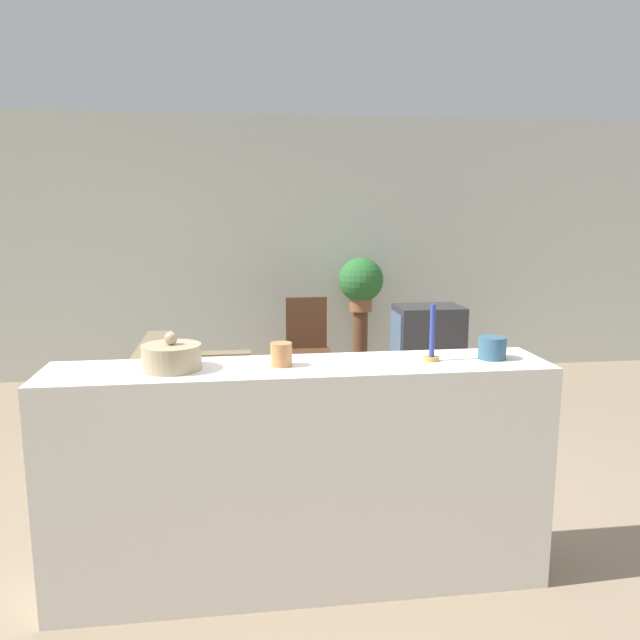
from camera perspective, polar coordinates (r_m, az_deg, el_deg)
The scene contains 13 objects.
ground_plane at distance 3.62m, azimuth -2.47°, elevation -18.79°, with size 14.00×14.00×0.00m, color gray.
wall_back at distance 6.61m, azimuth -5.37°, elevation 6.57°, with size 9.00×0.06×2.70m.
couch at distance 4.67m, azimuth -11.69°, elevation -8.49°, with size 0.84×1.60×0.76m.
tv_stand at distance 5.67m, azimuth 9.72°, elevation -5.78°, with size 0.78×0.46×0.43m.
television at distance 5.56m, azimuth 9.80°, elevation -1.23°, with size 0.58×0.43×0.49m.
wooden_chair at distance 5.94m, azimuth -1.13°, elevation -2.16°, with size 0.44×0.44×0.92m.
plant_stand at distance 6.51m, azimuth 3.70°, elevation -2.28°, with size 0.15×0.15×0.72m.
potted_plant at distance 6.40m, azimuth 3.77°, elevation 3.54°, with size 0.46×0.46×0.55m.
foreground_counter at distance 2.98m, azimuth -1.71°, elevation -14.06°, with size 2.27×0.44×1.06m.
decorative_bowl at distance 2.79m, azimuth -13.41°, elevation -3.28°, with size 0.26×0.26×0.17m.
candle_jar at distance 2.79m, azimuth -3.56°, elevation -3.15°, with size 0.10×0.10×0.11m.
candlestick at distance 2.91m, azimuth 10.20°, elevation -2.00°, with size 0.07×0.07×0.27m.
coffee_tin at distance 3.02m, azimuth 15.47°, elevation -2.47°, with size 0.13×0.13×0.10m.
Camera 1 is at (-0.28, -3.16, 1.75)m, focal length 35.00 mm.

